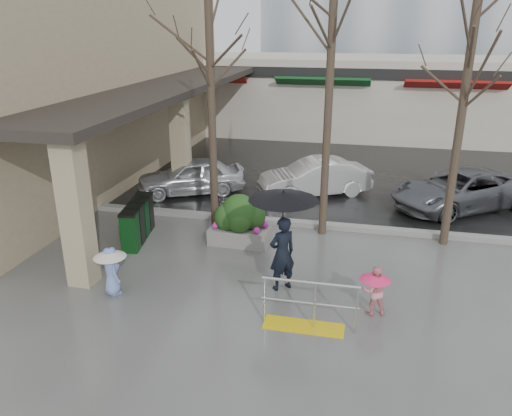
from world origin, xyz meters
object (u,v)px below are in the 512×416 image
at_px(tree_west, 210,46).
at_px(child_pink, 375,287).
at_px(planter, 240,220).
at_px(news_boxes, 138,221).
at_px(woman, 283,227).
at_px(car_a, 191,176).
at_px(tree_midwest, 332,41).
at_px(tree_mideast, 470,58).
at_px(car_c, 460,190).
at_px(handrail, 307,311).
at_px(child_blue, 111,266).
at_px(car_b, 315,177).

height_order(tree_west, child_pink, tree_west).
bearing_deg(planter, news_boxes, -172.73).
distance_m(woman, car_a, 7.36).
distance_m(tree_midwest, tree_mideast, 3.32).
bearing_deg(planter, car_c, 34.06).
distance_m(tree_west, tree_mideast, 6.50).
height_order(woman, child_pink, woman).
bearing_deg(handrail, child_blue, 175.12).
relative_size(tree_midwest, news_boxes, 3.53).
height_order(child_pink, car_b, car_b).
height_order(car_b, car_c, same).
bearing_deg(child_blue, woman, -121.36).
bearing_deg(car_b, car_a, -106.69).
distance_m(planter, car_c, 7.52).
bearing_deg(child_blue, tree_mideast, -107.01).
bearing_deg(car_a, handrail, 7.81).
distance_m(child_blue, car_a, 7.02).
xyz_separation_m(tree_west, car_a, (-1.65, 2.56, -4.45)).
distance_m(handrail, car_b, 8.19).
distance_m(news_boxes, car_b, 6.53).
relative_size(tree_west, news_boxes, 3.43).
relative_size(child_blue, news_boxes, 0.57).
height_order(child_pink, child_blue, child_blue).
xyz_separation_m(tree_mideast, car_b, (-3.91, 3.35, -4.23)).
height_order(tree_mideast, planter, tree_mideast).
relative_size(child_pink, planter, 0.65).
distance_m(handrail, tree_west, 7.52).
height_order(woman, car_c, woman).
xyz_separation_m(handrail, car_c, (3.94, 7.82, 0.25)).
xyz_separation_m(tree_midwest, woman, (-0.59, -3.38, -3.73)).
relative_size(tree_midwest, car_a, 1.89).
bearing_deg(planter, tree_midwest, 29.27).
distance_m(tree_west, planter, 4.70).
xyz_separation_m(woman, car_a, (-4.26, 5.94, -0.88)).
xyz_separation_m(tree_mideast, car_c, (0.80, 3.02, -4.23)).
bearing_deg(tree_mideast, tree_west, -180.00).
height_order(tree_mideast, news_boxes, tree_mideast).
height_order(child_blue, planter, planter).
xyz_separation_m(tree_west, child_pink, (4.63, -4.00, -4.47)).
distance_m(tree_mideast, car_a, 9.53).
height_order(woman, car_a, woman).
xyz_separation_m(tree_west, news_boxes, (-1.73, -1.55, -4.54)).
height_order(tree_midwest, tree_mideast, tree_midwest).
bearing_deg(car_b, child_pink, -11.79).
height_order(handrail, tree_mideast, tree_mideast).
relative_size(tree_midwest, woman, 2.98).
bearing_deg(child_blue, news_boxes, -33.42).
relative_size(woman, car_c, 0.52).
bearing_deg(child_pink, child_blue, -11.27).
bearing_deg(car_a, car_c, 66.49).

